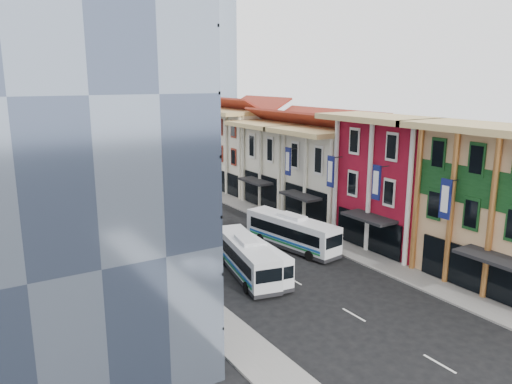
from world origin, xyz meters
TOP-DOWN VIEW (x-y plane):
  - ground at (0.00, 0.00)m, footprint 200.00×200.00m
  - sidewalk_right at (8.50, 22.00)m, footprint 3.00×90.00m
  - sidewalk_left at (-8.50, 22.00)m, footprint 3.00×90.00m
  - shophouse_red at (14.00, 17.00)m, footprint 8.00×10.00m
  - shophouse_cream_near at (14.00, 26.50)m, footprint 8.00×9.00m
  - shophouse_cream_mid at (14.00, 35.50)m, footprint 8.00×9.00m
  - shophouse_cream_far at (14.00, 46.00)m, footprint 8.00×12.00m
  - office_tower at (-17.00, 19.00)m, footprint 12.00×26.00m
  - office_block_far at (-16.00, 42.00)m, footprint 10.00×18.00m
  - bus_left_near at (-2.13, 17.65)m, footprint 3.07×9.71m
  - bus_left_far at (-2.66, 17.80)m, footprint 4.34×10.28m
  - bus_right at (4.33, 21.27)m, footprint 4.07×10.62m

SIDE VIEW (x-z plane):
  - ground at x=0.00m, z-range 0.00..0.00m
  - sidewalk_right at x=8.50m, z-range 0.00..0.15m
  - sidewalk_left at x=-8.50m, z-range 0.00..0.15m
  - bus_left_near at x=-2.13m, z-range 0.00..3.06m
  - bus_left_far at x=-2.66m, z-range 0.00..3.21m
  - bus_right at x=4.33m, z-range 0.00..3.33m
  - shophouse_cream_near at x=14.00m, z-range 0.00..10.00m
  - shophouse_cream_mid at x=14.00m, z-range 0.00..10.00m
  - shophouse_cream_far at x=14.00m, z-range 0.00..11.00m
  - shophouse_red at x=14.00m, z-range 0.00..12.00m
  - office_block_far at x=-16.00m, z-range 0.00..14.00m
  - office_tower at x=-17.00m, z-range 0.00..30.00m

